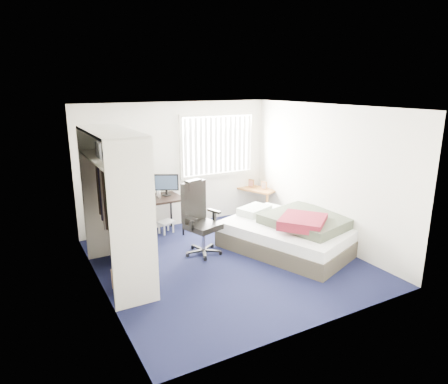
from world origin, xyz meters
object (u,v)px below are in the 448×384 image
Objects in this scene: desk at (142,198)px; nightstand at (256,191)px; office_chair at (200,226)px; bed at (292,232)px.

nightstand is (2.61, 0.09, -0.22)m from desk.
nightstand is at bearing 32.78° from office_chair.
nightstand is (1.98, 1.28, 0.05)m from office_chair.
desk is 1.37m from office_chair.
bed is at bearing -104.01° from nightstand.
office_chair is at bearing -147.22° from nightstand.
nightstand is 0.38× the size of bed.
office_chair reaches higher than nightstand.
office_chair reaches higher than bed.
office_chair is 2.36m from nightstand.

